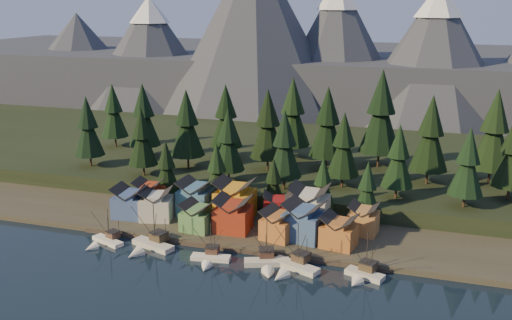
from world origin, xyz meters
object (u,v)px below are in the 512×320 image
(house_front_1, at_px, (156,203))
(house_back_0, at_px, (149,194))
(house_front_0, at_px, (130,201))
(house_back_1, at_px, (196,196))
(boat_6, at_px, (363,269))
(boat_5, at_px, (293,262))
(boat_0, at_px, (104,238))
(boat_3, at_px, (209,254))
(boat_4, at_px, (267,258))
(boat_1, at_px, (149,240))

(house_front_1, xyz_separation_m, house_back_0, (-5.59, 6.58, -0.01))
(house_front_0, bearing_deg, house_front_1, -1.03)
(house_back_1, bearing_deg, boat_6, -21.52)
(boat_5, distance_m, house_front_0, 52.88)
(boat_0, distance_m, boat_3, 29.35)
(house_front_1, bearing_deg, boat_3, -51.77)
(boat_5, distance_m, boat_6, 15.87)
(boat_4, bearing_deg, house_front_1, 136.42)
(boat_3, distance_m, boat_6, 35.80)
(boat_0, height_order, house_front_0, house_front_0)
(boat_0, xyz_separation_m, boat_1, (12.34, 0.72, 0.53))
(boat_0, relative_size, boat_5, 0.82)
(house_front_0, bearing_deg, house_back_0, 69.06)
(boat_3, relative_size, house_front_0, 1.12)
(boat_4, bearing_deg, boat_1, 159.33)
(boat_4, height_order, house_front_0, boat_4)
(boat_5, distance_m, house_back_0, 53.56)
(boat_0, bearing_deg, boat_3, 18.81)
(boat_4, distance_m, boat_5, 6.11)
(boat_0, xyz_separation_m, house_front_0, (-1.07, 15.89, 4.31))
(boat_1, relative_size, boat_5, 1.02)
(boat_1, xyz_separation_m, house_front_1, (-5.76, 15.66, 3.72))
(boat_3, bearing_deg, boat_0, 169.89)
(boat_3, distance_m, house_front_0, 35.18)
(boat_3, bearing_deg, boat_5, -3.82)
(boat_5, bearing_deg, house_back_1, 166.41)
(boat_1, relative_size, house_back_1, 1.28)
(house_front_1, bearing_deg, boat_0, -125.75)
(boat_0, distance_m, boat_6, 65.06)
(boat_6, distance_m, house_front_0, 67.88)
(boat_0, xyz_separation_m, house_front_1, (6.58, 16.38, 4.25))
(house_front_0, height_order, house_back_0, house_front_0)
(boat_4, bearing_deg, boat_0, 160.59)
(boat_0, distance_m, boat_5, 49.21)
(boat_4, bearing_deg, house_back_1, 120.61)
(boat_3, xyz_separation_m, house_back_0, (-28.33, 24.29, 4.15))
(boat_4, distance_m, house_front_0, 47.05)
(boat_6, height_order, house_back_0, boat_6)
(boat_1, relative_size, house_front_1, 1.28)
(boat_6, xyz_separation_m, house_back_1, (-49.38, 22.03, 4.39))
(house_front_1, bearing_deg, boat_5, -34.93)
(boat_3, height_order, house_back_0, house_back_0)
(boat_0, distance_m, house_front_0, 16.50)
(house_back_0, bearing_deg, boat_6, -25.54)
(boat_5, height_order, boat_6, boat_5)
(house_front_0, bearing_deg, house_back_1, 18.26)
(boat_4, distance_m, boat_6, 21.96)
(boat_5, height_order, house_back_1, house_back_1)
(boat_0, xyz_separation_m, house_back_1, (15.67, 22.99, 4.97))
(boat_4, relative_size, boat_6, 1.02)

